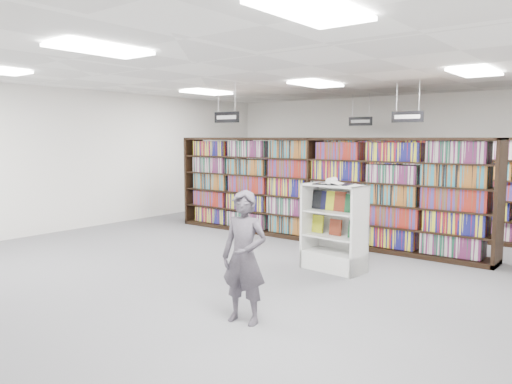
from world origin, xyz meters
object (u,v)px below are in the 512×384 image
Objects in this scene: bookshelf_row_near at (315,189)px; open_book at (332,182)px; endcap_display at (335,240)px; shopper at (244,257)px.

open_book is (1.45, -1.87, 0.35)m from bookshelf_row_near.
endcap_display is at bearing -50.63° from bookshelf_row_near.
bookshelf_row_near is 4.79m from shopper.
bookshelf_row_near is 2.38m from endcap_display.
open_book is 2.68m from shopper.
bookshelf_row_near is at bearing 101.78° from shopper.
shopper reaches higher than endcap_display.
bookshelf_row_near reaches higher than endcap_display.
open_book is at bearing 87.33° from shopper.
endcap_display is 0.91× the size of shopper.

